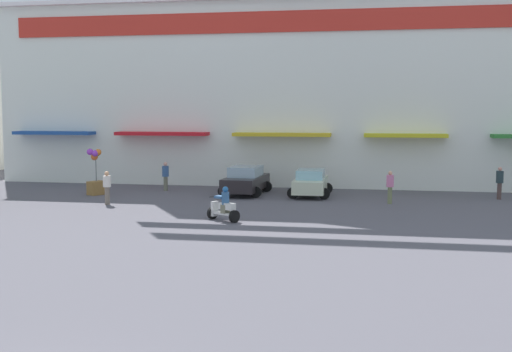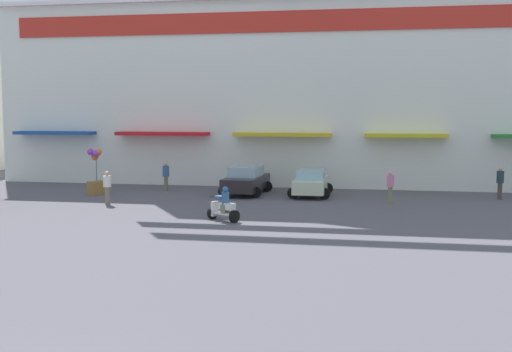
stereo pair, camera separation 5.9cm
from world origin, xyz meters
The scene contains 10 objects.
ground_plane centered at (0.00, 13.00, 0.00)m, with size 128.00×128.00×0.00m, color #55525B.
colonial_building centered at (0.00, 35.52, 9.45)m, with size 36.19×15.17×22.11m.
parked_car_0 centered at (-1.41, 26.59, 0.78)m, with size 2.52×4.33×1.55m.
parked_car_1 centered at (2.19, 26.47, 0.73)m, with size 2.27×3.85×1.44m.
scooter_rider_4 centered at (-0.60, 17.98, 0.60)m, with size 1.53×1.25×1.47m.
pedestrian_0 centered at (-6.24, 27.25, 0.94)m, with size 0.48×0.48×1.66m.
pedestrian_1 centered at (-7.32, 21.48, 0.93)m, with size 0.55×0.55×1.66m.
pedestrian_3 centered at (6.35, 24.35, 0.92)m, with size 0.51×0.51×1.63m.
pedestrian_4 centered at (11.98, 27.01, 0.96)m, with size 0.51×0.51×1.69m.
balloon_vendor_cart centered at (-9.43, 24.88, 1.05)m, with size 0.97×1.08×2.54m.
Camera 1 is at (5.70, -8.40, 4.70)m, focal length 45.79 mm.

